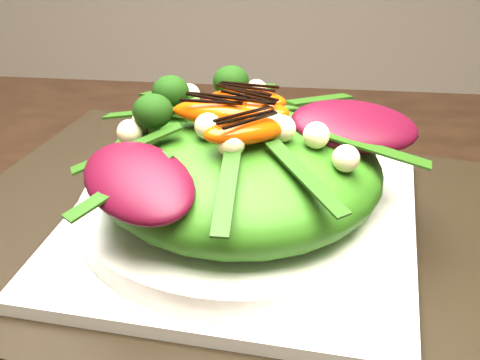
# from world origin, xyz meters

# --- Properties ---
(placemat) EXTENTS (0.53, 0.45, 0.00)m
(placemat) POSITION_xyz_m (-0.26, 0.12, 0.75)
(placemat) COLOR black
(placemat) RESTS_ON dining_table
(plate_base) EXTENTS (0.29, 0.29, 0.01)m
(plate_base) POSITION_xyz_m (-0.26, 0.12, 0.76)
(plate_base) COLOR silver
(plate_base) RESTS_ON placemat
(salad_bowl) EXTENTS (0.31, 0.31, 0.02)m
(salad_bowl) POSITION_xyz_m (-0.26, 0.12, 0.77)
(salad_bowl) COLOR white
(salad_bowl) RESTS_ON plate_base
(lettuce_mound) EXTENTS (0.26, 0.26, 0.07)m
(lettuce_mound) POSITION_xyz_m (-0.26, 0.12, 0.81)
(lettuce_mound) COLOR #326D14
(lettuce_mound) RESTS_ON salad_bowl
(radicchio_leaf) EXTENTS (0.10, 0.08, 0.02)m
(radicchio_leaf) POSITION_xyz_m (-0.18, 0.14, 0.84)
(radicchio_leaf) COLOR #400616
(radicchio_leaf) RESTS_ON lettuce_mound
(orange_segment) EXTENTS (0.07, 0.05, 0.02)m
(orange_segment) POSITION_xyz_m (-0.28, 0.14, 0.85)
(orange_segment) COLOR #D83903
(orange_segment) RESTS_ON lettuce_mound
(broccoli_floret) EXTENTS (0.05, 0.05, 0.04)m
(broccoli_floret) POSITION_xyz_m (-0.31, 0.17, 0.85)
(broccoli_floret) COLOR black
(broccoli_floret) RESTS_ON lettuce_mound
(macadamia_nut) EXTENTS (0.02, 0.02, 0.02)m
(macadamia_nut) POSITION_xyz_m (-0.22, 0.08, 0.84)
(macadamia_nut) COLOR #F9E9B0
(macadamia_nut) RESTS_ON lettuce_mound
(balsamic_drizzle) EXTENTS (0.04, 0.02, 0.00)m
(balsamic_drizzle) POSITION_xyz_m (-0.28, 0.14, 0.86)
(balsamic_drizzle) COLOR black
(balsamic_drizzle) RESTS_ON orange_segment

